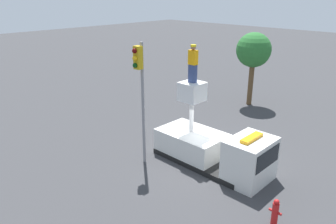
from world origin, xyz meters
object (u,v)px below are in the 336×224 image
object	(u,v)px
worker	(193,64)
tree_right_bg	(254,51)
fire_hydrant	(275,212)
traffic_cone_rear	(163,133)
traffic_light_pole	(140,81)
bucket_truck	(212,149)

from	to	relation	value
worker	tree_right_bg	xyz separation A→B (m)	(-2.13, 9.12, -0.79)
fire_hydrant	traffic_cone_rear	distance (m)	8.37
traffic_light_pole	tree_right_bg	world-z (taller)	traffic_light_pole
traffic_light_pole	tree_right_bg	distance (m)	11.37
traffic_cone_rear	tree_right_bg	size ratio (longest dim) A/B	0.13
worker	fire_hydrant	distance (m)	7.20
fire_hydrant	bucket_truck	bearing A→B (deg)	155.86
bucket_truck	fire_hydrant	size ratio (longest dim) A/B	5.53
bucket_truck	worker	world-z (taller)	worker
traffic_light_pole	fire_hydrant	distance (m)	7.61
bucket_truck	worker	size ratio (longest dim) A/B	3.27
bucket_truck	traffic_light_pole	xyz separation A→B (m)	(-2.48, -2.20, 3.24)
bucket_truck	fire_hydrant	bearing A→B (deg)	-24.14
bucket_truck	worker	distance (m)	4.08
traffic_cone_rear	bucket_truck	bearing A→B (deg)	-8.15
bucket_truck	tree_right_bg	world-z (taller)	tree_right_bg
worker	traffic_cone_rear	distance (m)	5.07
traffic_light_pole	worker	bearing A→B (deg)	62.01
traffic_light_pole	tree_right_bg	size ratio (longest dim) A/B	1.11
traffic_light_pole	tree_right_bg	xyz separation A→B (m)	(-0.96, 11.32, -0.16)
fire_hydrant	traffic_cone_rear	size ratio (longest dim) A/B	1.53
worker	tree_right_bg	size ratio (longest dim) A/B	0.34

